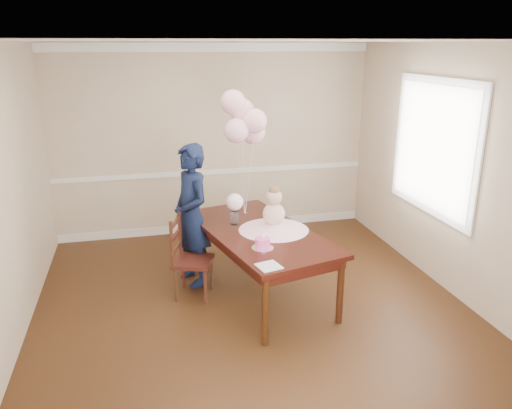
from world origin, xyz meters
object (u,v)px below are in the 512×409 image
object	(u,v)px
birthday_cake	(263,243)
dining_chair_seat	(193,261)
dining_table_top	(259,233)
woman	(191,216)

from	to	relation	value
birthday_cake	dining_chair_seat	world-z (taller)	birthday_cake
dining_table_top	dining_chair_seat	size ratio (longest dim) A/B	5.05
dining_table_top	woman	size ratio (longest dim) A/B	1.22
dining_table_top	dining_chair_seat	distance (m)	0.79
dining_table_top	woman	world-z (taller)	woman
woman	dining_table_top	bearing A→B (deg)	37.27
birthday_cake	dining_chair_seat	distance (m)	0.97
dining_table_top	birthday_cake	xyz separation A→B (m)	(-0.09, -0.49, 0.08)
dining_chair_seat	woman	xyz separation A→B (m)	(0.04, 0.33, 0.42)
woman	dining_chair_seat	bearing A→B (deg)	-24.72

